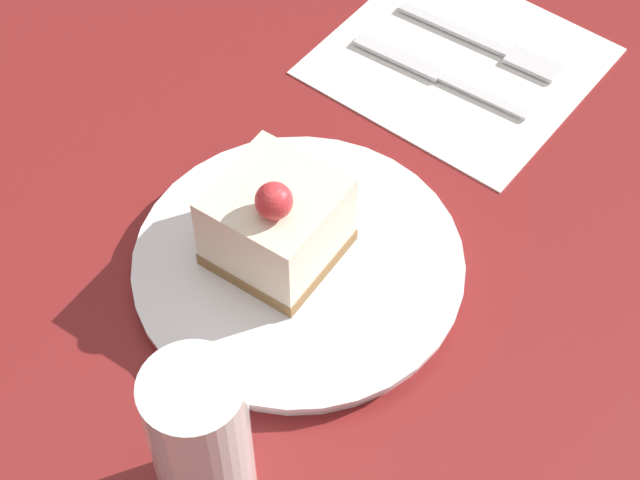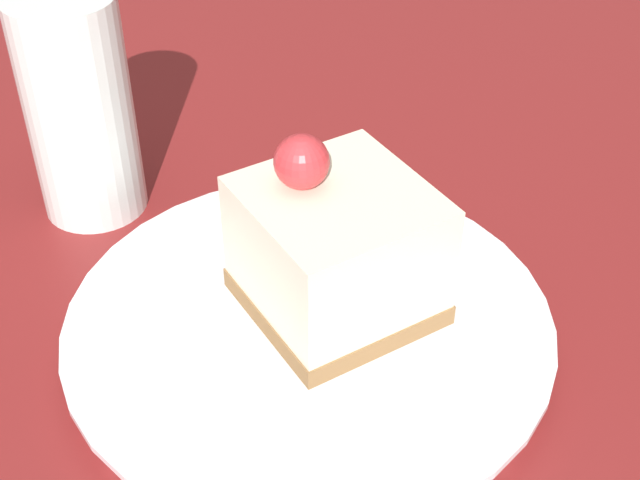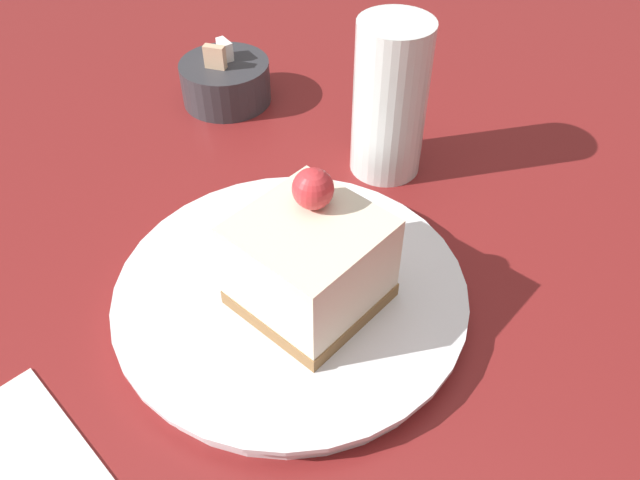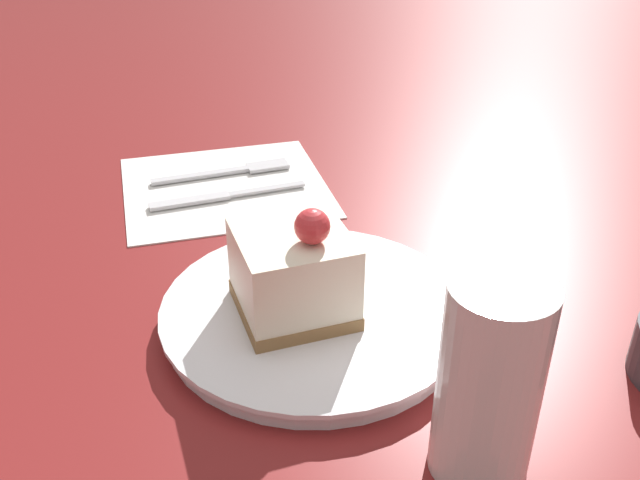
{
  "view_description": "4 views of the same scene",
  "coord_description": "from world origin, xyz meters",
  "views": [
    {
      "loc": [
        0.37,
        0.23,
        0.64
      ],
      "look_at": [
        -0.04,
        0.04,
        0.04
      ],
      "focal_mm": 60.0,
      "sensor_mm": 36.0,
      "label": 1
    },
    {
      "loc": [
        -0.28,
        0.23,
        0.32
      ],
      "look_at": [
        -0.03,
        0.02,
        0.06
      ],
      "focal_mm": 50.0,
      "sensor_mm": 36.0,
      "label": 2
    },
    {
      "loc": [
        -0.26,
        -0.14,
        0.34
      ],
      "look_at": [
        -0.02,
        0.01,
        0.06
      ],
      "focal_mm": 35.0,
      "sensor_mm": 36.0,
      "label": 3
    },
    {
      "loc": [
        0.37,
        -0.18,
        0.34
      ],
      "look_at": [
        -0.05,
        0.04,
        0.07
      ],
      "focal_mm": 40.0,
      "sensor_mm": 36.0,
      "label": 4
    }
  ],
  "objects": [
    {
      "name": "plate",
      "position": [
        -0.03,
        0.03,
        0.01
      ],
      "size": [
        0.24,
        0.24,
        0.02
      ],
      "color": "white",
      "rests_on": "ground_plane"
    },
    {
      "name": "drinking_glass",
      "position": [
        0.14,
        0.05,
        0.07
      ],
      "size": [
        0.06,
        0.06,
        0.13
      ],
      "color": "silver",
      "rests_on": "ground_plane"
    },
    {
      "name": "ground_plane",
      "position": [
        0.0,
        0.0,
        0.0
      ],
      "size": [
        4.0,
        4.0,
        0.0
      ],
      "primitive_type": "plane",
      "color": "maroon"
    },
    {
      "name": "cake_slice",
      "position": [
        -0.03,
        0.01,
        0.05
      ],
      "size": [
        0.1,
        0.09,
        0.09
      ],
      "rotation": [
        0.0,
        0.0,
        -0.16
      ],
      "color": "olive",
      "rests_on": "plate"
    },
    {
      "name": "knife",
      "position": [
        -0.27,
        0.03,
        0.01
      ],
      "size": [
        0.04,
        0.17,
        0.0
      ],
      "rotation": [
        0.0,
        0.0,
        -0.15
      ],
      "color": "silver",
      "rests_on": "napkin"
    },
    {
      "name": "fork",
      "position": [
        -0.32,
        0.07,
        0.01
      ],
      "size": [
        0.04,
        0.15,
        0.0
      ],
      "rotation": [
        0.0,
        0.0,
        -0.15
      ],
      "color": "silver",
      "rests_on": "napkin"
    },
    {
      "name": "napkin",
      "position": [
        -0.29,
        0.05,
        0.0
      ],
      "size": [
        0.25,
        0.25,
        0.0
      ],
      "rotation": [
        0.0,
        0.0,
        -0.22
      ],
      "color": "white",
      "rests_on": "ground_plane"
    }
  ]
}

